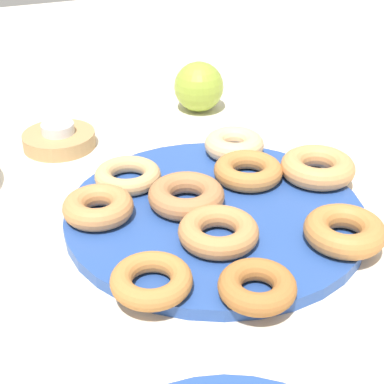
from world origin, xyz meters
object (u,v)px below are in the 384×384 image
Objects in this scene: donut_8 at (318,167)px; donut_2 at (128,175)px; donut_6 at (186,196)px; apple at (199,87)px; donut_9 at (234,145)px; donut_4 at (248,171)px; tealight at (58,128)px; donut_5 at (345,231)px; donut_3 at (257,286)px; donut_plate at (215,213)px; donut_0 at (98,207)px; donut_1 at (218,232)px; candle_holder at (59,140)px; donut_7 at (151,280)px.

donut_2 is at bearing 69.97° from donut_8.
donut_6 is 1.11× the size of apple.
donut_6 is 1.11× the size of donut_9.
donut_4 is 0.30m from tealight.
donut_8 is 0.38m from tealight.
donut_5 is (-0.22, -0.18, 0.00)m from donut_2.
donut_3 is 0.83× the size of donut_6.
donut_8 is (0.17, -0.19, 0.00)m from donut_3.
donut_plate is 4.03× the size of donut_4.
donut_0 and donut_6 have the same top height.
donut_4 reaches higher than donut_3.
donut_1 and donut_4 have the same top height.
donut_1 reaches higher than tealight.
donut_plate is at bearing -154.67° from candle_holder.
donut_5 is 1.07× the size of apple.
donut_0 is 0.23m from candle_holder.
donut_4 is 1.85× the size of tealight.
donut_4 is 0.09m from donut_8.
apple is (0.47, -0.15, 0.02)m from donut_3.
donut_6 reaches higher than donut_plate.
candle_holder is at bearing 100.33° from apple.
donut_6 is (0.08, 0.00, 0.00)m from donut_1.
apple is at bearing -79.67° from candle_holder.
tealight is (0.38, 0.01, 0.00)m from donut_7.
donut_8 reaches higher than donut_plate.
donut_2 is at bearing -163.01° from candle_holder.
donut_plate is at bearing 159.13° from apple.
donut_4 is (0.01, -0.20, -0.00)m from donut_0.
candle_holder is at bearing 16.99° from donut_2.
donut_7 is 0.98× the size of apple.
donut_1 is 0.20m from donut_8.
donut_7 is (-0.15, -0.01, -0.00)m from donut_0.
donut_2 is at bearing 17.12° from donut_1.
donut_2 and donut_3 have the same top height.
donut_1 is 1.07× the size of apple.
donut_9 reaches higher than donut_6.
donut_plate is at bearing 123.97° from donut_4.
donut_1 is 0.14m from donut_5.
donut_6 is at bearing 88.68° from donut_8.
apple reaches higher than donut_5.
donut_3 is 0.92× the size of donut_9.
donut_0 is 0.08m from donut_2.
donut_6 is (-0.08, -0.05, 0.00)m from donut_2.
candle_holder is 1.29× the size of apple.
tealight is at bearing -1.07° from donut_0.
candle_holder reaches higher than donut_plate.
donut_7 is at bearing 137.74° from donut_9.
donut_8 is (-0.00, -0.18, 0.00)m from donut_6.
donut_4 is (-0.05, -0.15, 0.00)m from donut_2.
donut_2 is at bearing 38.90° from donut_5.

